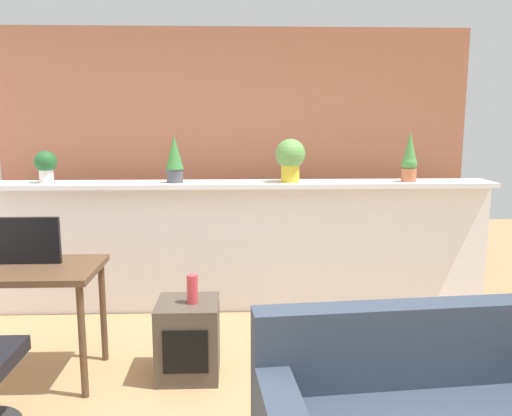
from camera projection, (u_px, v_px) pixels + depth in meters
divider_wall at (235, 248)px, 4.59m from camera, size 4.40×0.16×1.10m
plant_shelf at (235, 184)px, 4.45m from camera, size 4.40×0.38×0.04m
brick_wall_behind at (235, 163)px, 5.06m from camera, size 4.40×0.10×2.50m
potted_plant_0 at (46, 164)px, 4.36m from camera, size 0.18×0.18×0.27m
potted_plant_1 at (175, 158)px, 4.37m from camera, size 0.15×0.15×0.40m
potted_plant_2 at (290, 157)px, 4.40m from camera, size 0.25×0.25×0.36m
potted_plant_3 at (409, 159)px, 4.44m from camera, size 0.13×0.13×0.43m
desk at (11, 280)px, 3.32m from camera, size 1.10×0.60×0.75m
tv_monitor at (20, 241)px, 3.36m from camera, size 0.51×0.04×0.30m
side_cube_shelf at (188, 339)px, 3.44m from camera, size 0.40×0.41×0.50m
vase_on_shelf at (192, 289)px, 3.37m from camera, size 0.07×0.07×0.19m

